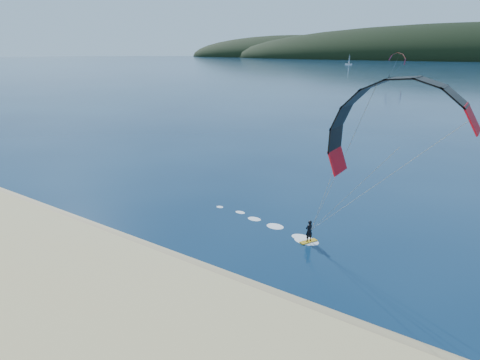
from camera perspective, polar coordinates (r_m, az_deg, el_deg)
The scene contains 5 objects.
ground at distance 26.13m, azimuth -18.07°, elevation -15.31°, with size 1800.00×1800.00×0.00m, color #071E3A.
wet_sand at distance 28.57m, azimuth -10.95°, elevation -11.44°, with size 220.00×2.50×0.10m.
kitesurfer_near at distance 22.98m, azimuth 21.45°, elevation 3.93°, with size 21.29×6.74×12.69m.
kitesurfer_far at distance 219.85m, azimuth 22.02°, elevation 15.84°, with size 9.04×7.32×11.89m.
sailboat at distance 431.98m, azimuth 15.65°, elevation 16.06°, with size 7.31×4.61×10.24m.
Camera 1 is at (17.91, -12.73, 14.14)m, focal length 29.11 mm.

